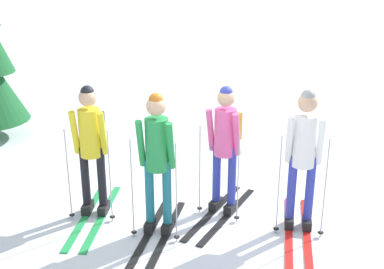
{
  "coord_description": "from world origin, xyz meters",
  "views": [
    {
      "loc": [
        -0.25,
        -5.74,
        3.28
      ],
      "look_at": [
        0.01,
        0.4,
        1.05
      ],
      "focal_mm": 46.76,
      "sensor_mm": 36.0,
      "label": 1
    }
  ],
  "objects_px": {
    "skier_in_white": "(304,152)",
    "skier_in_pink": "(225,143)",
    "skier_in_green": "(157,159)",
    "skier_in_yellow": "(91,144)"
  },
  "relations": [
    {
      "from": "skier_in_white",
      "to": "skier_in_pink",
      "type": "bearing_deg",
      "value": 152.16
    },
    {
      "from": "skier_in_green",
      "to": "skier_in_pink",
      "type": "height_order",
      "value": "skier_in_green"
    },
    {
      "from": "skier_in_pink",
      "to": "skier_in_yellow",
      "type": "bearing_deg",
      "value": 179.64
    },
    {
      "from": "skier_in_green",
      "to": "skier_in_white",
      "type": "bearing_deg",
      "value": 1.24
    },
    {
      "from": "skier_in_green",
      "to": "skier_in_pink",
      "type": "bearing_deg",
      "value": 30.57
    },
    {
      "from": "skier_in_green",
      "to": "skier_in_yellow",
      "type": "bearing_deg",
      "value": 148.52
    },
    {
      "from": "skier_in_white",
      "to": "skier_in_green",
      "type": "bearing_deg",
      "value": -178.76
    },
    {
      "from": "skier_in_yellow",
      "to": "skier_in_green",
      "type": "distance_m",
      "value": 1.0
    },
    {
      "from": "skier_in_green",
      "to": "skier_in_white",
      "type": "height_order",
      "value": "skier_in_white"
    },
    {
      "from": "skier_in_yellow",
      "to": "skier_in_green",
      "type": "bearing_deg",
      "value": -31.48
    }
  ]
}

